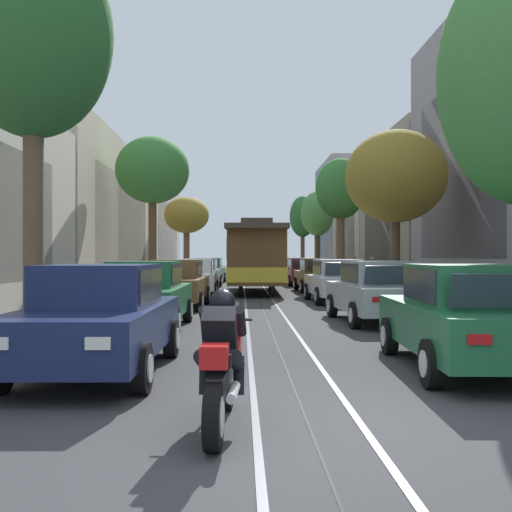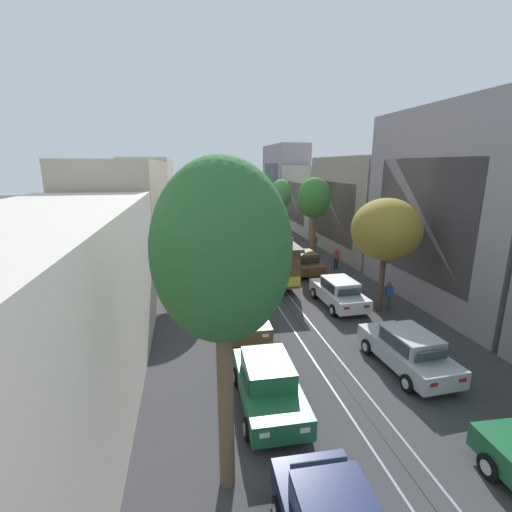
{
  "view_description": "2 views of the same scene",
  "coord_description": "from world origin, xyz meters",
  "px_view_note": "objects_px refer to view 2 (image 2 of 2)",
  "views": [
    {
      "loc": [
        -0.67,
        -5.71,
        1.71
      ],
      "look_at": [
        0.12,
        26.99,
        1.7
      ],
      "focal_mm": 41.94,
      "sensor_mm": 36.0,
      "label": 1
    },
    {
      "loc": [
        -5.29,
        -1.62,
        7.69
      ],
      "look_at": [
        0.0,
        25.9,
        0.58
      ],
      "focal_mm": 25.17,
      "sensor_mm": 36.0,
      "label": 2
    }
  ],
  "objects_px": {
    "parked_car_silver_second_right": "(408,350)",
    "street_tree_kerb_right_fourth": "(281,195)",
    "parked_car_green_sixth_left": "(217,241)",
    "parked_car_brown_fourth_right": "(304,262)",
    "street_tree_kerb_left_mid": "(191,193)",
    "parked_car_white_fourth_left": "(233,278)",
    "street_tree_kerb_right_far": "(262,186)",
    "street_tree_kerb_left_near": "(222,256)",
    "parked_car_grey_fifth_left": "(222,256)",
    "street_tree_kerb_right_mid": "(314,200)",
    "cable_car_trolley": "(267,255)",
    "street_tree_kerb_left_second": "(195,199)",
    "parked_car_white_mid_right": "(339,292)",
    "pedestrian_crossing_far": "(389,294)",
    "parked_car_green_second_left": "(268,383)",
    "parked_car_brown_mid_left": "(245,314)",
    "street_tree_kerb_right_second": "(386,230)",
    "parked_car_maroon_fifth_right": "(281,245)",
    "pedestrian_on_left_pavement": "(314,242)",
    "pedestrian_on_right_pavement": "(336,257)",
    "parked_car_beige_sixth_right": "(267,232)"
  },
  "relations": [
    {
      "from": "parked_car_white_mid_right",
      "to": "pedestrian_on_left_pavement",
      "type": "relative_size",
      "value": 2.55
    },
    {
      "from": "street_tree_kerb_right_second",
      "to": "parked_car_white_mid_right",
      "type": "bearing_deg",
      "value": 149.07
    },
    {
      "from": "parked_car_white_fourth_left",
      "to": "parked_car_white_mid_right",
      "type": "bearing_deg",
      "value": -33.54
    },
    {
      "from": "parked_car_green_sixth_left",
      "to": "parked_car_silver_second_right",
      "type": "bearing_deg",
      "value": -75.85
    },
    {
      "from": "parked_car_brown_mid_left",
      "to": "parked_car_grey_fifth_left",
      "type": "bearing_deg",
      "value": 89.88
    },
    {
      "from": "parked_car_brown_mid_left",
      "to": "parked_car_green_sixth_left",
      "type": "distance_m",
      "value": 17.32
    },
    {
      "from": "street_tree_kerb_left_mid",
      "to": "parked_car_green_second_left",
      "type": "bearing_deg",
      "value": -86.57
    },
    {
      "from": "parked_car_grey_fifth_left",
      "to": "street_tree_kerb_right_mid",
      "type": "relative_size",
      "value": 0.65
    },
    {
      "from": "parked_car_brown_fourth_right",
      "to": "street_tree_kerb_left_mid",
      "type": "xyz_separation_m",
      "value": [
        -7.78,
        16.76,
        3.92
      ]
    },
    {
      "from": "parked_car_silver_second_right",
      "to": "parked_car_green_second_left",
      "type": "bearing_deg",
      "value": -169.07
    },
    {
      "from": "street_tree_kerb_left_near",
      "to": "street_tree_kerb_right_second",
      "type": "xyz_separation_m",
      "value": [
        9.31,
        9.28,
        -1.39
      ]
    },
    {
      "from": "parked_car_white_fourth_left",
      "to": "pedestrian_crossing_far",
      "type": "relative_size",
      "value": 2.79
    },
    {
      "from": "parked_car_grey_fifth_left",
      "to": "street_tree_kerb_right_mid",
      "type": "xyz_separation_m",
      "value": [
        7.27,
        -0.43,
        4.28
      ]
    },
    {
      "from": "street_tree_kerb_left_second",
      "to": "street_tree_kerb_right_fourth",
      "type": "relative_size",
      "value": 1.15
    },
    {
      "from": "parked_car_beige_sixth_right",
      "to": "cable_car_trolley",
      "type": "xyz_separation_m",
      "value": [
        -2.91,
        -13.21,
        0.86
      ]
    },
    {
      "from": "parked_car_brown_mid_left",
      "to": "pedestrian_on_right_pavement",
      "type": "bearing_deg",
      "value": 46.7
    },
    {
      "from": "street_tree_kerb_left_mid",
      "to": "parked_car_brown_mid_left",
      "type": "bearing_deg",
      "value": -85.48
    },
    {
      "from": "parked_car_brown_fourth_right",
      "to": "parked_car_silver_second_right",
      "type": "bearing_deg",
      "value": -90.74
    },
    {
      "from": "parked_car_brown_fourth_right",
      "to": "street_tree_kerb_right_far",
      "type": "distance_m",
      "value": 23.8
    },
    {
      "from": "street_tree_kerb_right_fourth",
      "to": "cable_car_trolley",
      "type": "xyz_separation_m",
      "value": [
        -4.63,
        -14.19,
        -2.92
      ]
    },
    {
      "from": "parked_car_white_mid_right",
      "to": "pedestrian_crossing_far",
      "type": "relative_size",
      "value": 2.81
    },
    {
      "from": "street_tree_kerb_right_second",
      "to": "parked_car_white_fourth_left",
      "type": "bearing_deg",
      "value": 147.11
    },
    {
      "from": "parked_car_grey_fifth_left",
      "to": "parked_car_beige_sixth_right",
      "type": "height_order",
      "value": "same"
    },
    {
      "from": "parked_car_green_sixth_left",
      "to": "street_tree_kerb_right_mid",
      "type": "distance_m",
      "value": 10.38
    },
    {
      "from": "parked_car_maroon_fifth_right",
      "to": "street_tree_kerb_right_mid",
      "type": "distance_m",
      "value": 5.74
    },
    {
      "from": "parked_car_white_fourth_left",
      "to": "parked_car_silver_second_right",
      "type": "height_order",
      "value": "same"
    },
    {
      "from": "parked_car_brown_fourth_right",
      "to": "pedestrian_on_left_pavement",
      "type": "relative_size",
      "value": 2.54
    },
    {
      "from": "street_tree_kerb_right_fourth",
      "to": "street_tree_kerb_right_far",
      "type": "xyz_separation_m",
      "value": [
        -0.0,
        10.06,
        0.46
      ]
    },
    {
      "from": "parked_car_white_fourth_left",
      "to": "street_tree_kerb_right_mid",
      "type": "distance_m",
      "value": 9.98
    },
    {
      "from": "parked_car_green_second_left",
      "to": "pedestrian_on_right_pavement",
      "type": "bearing_deg",
      "value": 59.5
    },
    {
      "from": "parked_car_silver_second_right",
      "to": "street_tree_kerb_right_mid",
      "type": "distance_m",
      "value": 16.35
    },
    {
      "from": "parked_car_green_second_left",
      "to": "street_tree_kerb_left_near",
      "type": "bearing_deg",
      "value": -121.15
    },
    {
      "from": "street_tree_kerb_left_second",
      "to": "street_tree_kerb_left_mid",
      "type": "relative_size",
      "value": 1.17
    },
    {
      "from": "parked_car_green_second_left",
      "to": "parked_car_beige_sixth_right",
      "type": "bearing_deg",
      "value": 77.51
    },
    {
      "from": "parked_car_grey_fifth_left",
      "to": "street_tree_kerb_left_mid",
      "type": "xyz_separation_m",
      "value": [
        -2.03,
        13.74,
        3.92
      ]
    },
    {
      "from": "street_tree_kerb_right_far",
      "to": "pedestrian_on_left_pavement",
      "type": "xyz_separation_m",
      "value": [
        1.17,
        -17.58,
        -4.06
      ]
    },
    {
      "from": "street_tree_kerb_left_mid",
      "to": "cable_car_trolley",
      "type": "xyz_separation_m",
      "value": [
        4.82,
        -17.66,
        -3.05
      ]
    },
    {
      "from": "street_tree_kerb_right_mid",
      "to": "street_tree_kerb_right_fourth",
      "type": "relative_size",
      "value": 1.09
    },
    {
      "from": "parked_car_silver_second_right",
      "to": "street_tree_kerb_right_fourth",
      "type": "height_order",
      "value": "street_tree_kerb_right_fourth"
    },
    {
      "from": "parked_car_green_second_left",
      "to": "street_tree_kerb_right_second",
      "type": "relative_size",
      "value": 0.72
    },
    {
      "from": "parked_car_brown_fourth_right",
      "to": "cable_car_trolley",
      "type": "height_order",
      "value": "cable_car_trolley"
    },
    {
      "from": "street_tree_kerb_right_far",
      "to": "street_tree_kerb_left_near",
      "type": "bearing_deg",
      "value": -102.92
    },
    {
      "from": "parked_car_green_sixth_left",
      "to": "street_tree_kerb_left_mid",
      "type": "xyz_separation_m",
      "value": [
        -2.1,
        8.03,
        3.92
      ]
    },
    {
      "from": "parked_car_beige_sixth_right",
      "to": "pedestrian_crossing_far",
      "type": "relative_size",
      "value": 2.82
    },
    {
      "from": "parked_car_beige_sixth_right",
      "to": "street_tree_kerb_left_near",
      "type": "height_order",
      "value": "street_tree_kerb_left_near"
    },
    {
      "from": "parked_car_brown_fourth_right",
      "to": "street_tree_kerb_right_far",
      "type": "bearing_deg",
      "value": 85.91
    },
    {
      "from": "parked_car_grey_fifth_left",
      "to": "street_tree_kerb_left_near",
      "type": "xyz_separation_m",
      "value": [
        -1.82,
        -19.96,
        5.05
      ]
    },
    {
      "from": "parked_car_brown_mid_left",
      "to": "parked_car_grey_fifth_left",
      "type": "distance_m",
      "value": 11.61
    },
    {
      "from": "pedestrian_on_left_pavement",
      "to": "pedestrian_on_right_pavement",
      "type": "xyz_separation_m",
      "value": [
        -0.18,
        -5.41,
        -0.03
      ]
    },
    {
      "from": "parked_car_green_second_left",
      "to": "pedestrian_on_right_pavement",
      "type": "height_order",
      "value": "pedestrian_on_right_pavement"
    }
  ]
}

